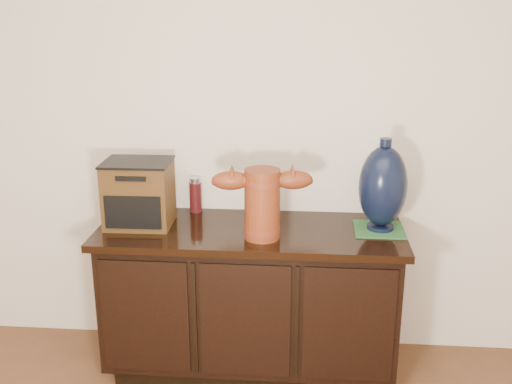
# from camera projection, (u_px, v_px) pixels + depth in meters

# --- Properties ---
(sideboard) EXTENTS (1.46, 0.56, 0.75)m
(sideboard) POSITION_uv_depth(u_px,v_px,m) (250.00, 298.00, 2.97)
(sideboard) COLOR black
(sideboard) RESTS_ON ground
(terracotta_vessel) EXTENTS (0.46, 0.19, 0.32)m
(terracotta_vessel) POSITION_uv_depth(u_px,v_px,m) (262.00, 200.00, 2.70)
(terracotta_vessel) COLOR maroon
(terracotta_vessel) RESTS_ON sideboard
(tv_radio) EXTENTS (0.32, 0.26, 0.32)m
(tv_radio) POSITION_uv_depth(u_px,v_px,m) (139.00, 193.00, 2.87)
(tv_radio) COLOR #432A10
(tv_radio) RESTS_ON sideboard
(green_mat) EXTENTS (0.24, 0.24, 0.01)m
(green_mat) POSITION_uv_depth(u_px,v_px,m) (379.00, 229.00, 2.84)
(green_mat) COLOR #28592D
(green_mat) RESTS_ON sideboard
(lamp_base) EXTENTS (0.23, 0.23, 0.44)m
(lamp_base) POSITION_uv_depth(u_px,v_px,m) (383.00, 187.00, 2.78)
(lamp_base) COLOR black
(lamp_base) RESTS_ON green_mat
(spray_can) EXTENTS (0.06, 0.06, 0.18)m
(spray_can) POSITION_uv_depth(u_px,v_px,m) (195.00, 195.00, 3.07)
(spray_can) COLOR #5E1013
(spray_can) RESTS_ON sideboard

